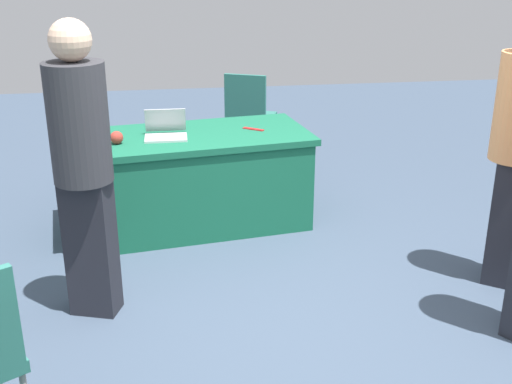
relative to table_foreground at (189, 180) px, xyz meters
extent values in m
plane|color=#3D4C60|center=(-0.49, 1.81, -0.38)|extent=(14.40, 14.40, 0.00)
cube|color=#196647|center=(0.00, 0.00, 0.35)|extent=(2.00, 1.13, 0.05)
cube|color=#196647|center=(0.00, 0.00, -0.03)|extent=(1.92, 1.09, 0.71)
cylinder|color=#9E9993|center=(-0.61, -1.72, -0.15)|extent=(0.03, 0.03, 0.46)
cylinder|color=#9E9993|center=(-0.96, -1.56, -0.15)|extent=(0.03, 0.03, 0.46)
cylinder|color=#9E9993|center=(-0.45, -1.38, -0.15)|extent=(0.03, 0.03, 0.46)
cylinder|color=#9E9993|center=(-0.80, -1.22, -0.15)|extent=(0.03, 0.03, 0.46)
cube|color=#2D7066|center=(-0.71, -1.47, 0.11)|extent=(0.58, 0.58, 0.06)
cube|color=#2D7066|center=(-0.62, -1.29, 0.37)|extent=(0.40, 0.21, 0.45)
cube|color=#26262D|center=(-2.04, 1.24, 0.05)|extent=(0.31, 0.33, 0.86)
cube|color=#26262D|center=(0.65, 1.26, 0.05)|extent=(0.32, 0.26, 0.86)
cylinder|color=#333338|center=(0.65, 1.26, 0.82)|extent=(0.43, 0.43, 0.68)
sphere|color=beige|center=(0.65, 1.26, 1.28)|extent=(0.23, 0.23, 0.23)
cube|color=silver|center=(0.17, 0.10, 0.39)|extent=(0.32, 0.22, 0.02)
cube|color=#B7B7BC|center=(0.17, -0.05, 0.49)|extent=(0.31, 0.08, 0.19)
sphere|color=#B2382D|center=(0.53, 0.18, 0.43)|extent=(0.10, 0.10, 0.10)
cube|color=red|center=(-0.53, -0.07, 0.38)|extent=(0.17, 0.14, 0.01)
camera|label=1|loc=(0.17, 4.85, 1.75)|focal=44.89mm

